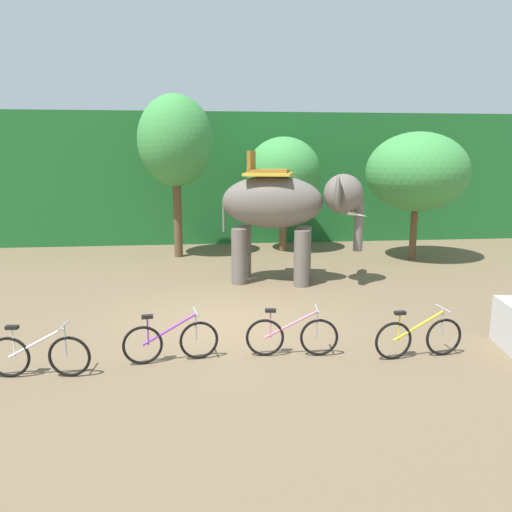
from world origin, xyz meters
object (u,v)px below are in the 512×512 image
tree_center (175,141)px  bike_yellow (419,337)px  tree_left (283,173)px  bike_pink (292,336)px  tree_center_right (417,172)px  bike_white (39,355)px  elephant (284,207)px  bike_purple (171,341)px

tree_center → bike_yellow: bearing=-64.7°
tree_left → bike_pink: 10.85m
tree_center_right → bike_white: size_ratio=2.61×
tree_center → tree_center_right: size_ratio=1.29×
tree_center_right → bike_yellow: tree_center_right is taller
tree_center_right → bike_white: tree_center_right is taller
tree_center_right → tree_left: bearing=153.0°
elephant → bike_white: elephant is taller
tree_center_right → bike_purple: bearing=-134.3°
tree_center → tree_left: tree_center is taller
elephant → bike_pink: bearing=-97.7°
bike_white → elephant: bearing=49.4°
tree_left → bike_yellow: size_ratio=2.54×
bike_white → tree_center: bearing=79.3°
tree_left → bike_white: bearing=-118.5°
tree_left → elephant: (-0.79, -4.90, -0.80)m
tree_center → bike_yellow: 11.71m
bike_white → bike_yellow: (6.65, 0.11, 0.00)m
tree_left → bike_yellow: (0.75, -10.75, -2.61)m
tree_left → bike_purple: (-3.74, -10.44, -2.61)m
tree_center → tree_center_right: (8.28, -1.48, -1.05)m
bike_purple → bike_yellow: same height
elephant → bike_white: (-5.10, -5.95, -1.82)m
tree_center → bike_pink: size_ratio=3.38×
elephant → bike_pink: elephant is taller
tree_center_right → bike_purple: (-8.05, -8.25, -2.70)m
tree_left → bike_white: tree_left is taller
tree_left → bike_white: size_ratio=2.54×
elephant → bike_yellow: 6.31m
tree_left → bike_pink: tree_left is taller
elephant → tree_center: bearing=127.3°
bike_white → bike_yellow: size_ratio=1.00×
bike_purple → tree_center: bearing=91.4°
tree_left → bike_pink: bearing=-98.4°
elephant → bike_white: bearing=-130.6°
tree_left → elephant: tree_left is taller
tree_center_right → bike_yellow: 9.65m
elephant → bike_purple: elephant is taller
bike_yellow → elephant: bearing=104.8°
tree_center → bike_white: bearing=-100.7°
tree_center → tree_left: bearing=10.1°
bike_white → tree_center_right: bearing=40.3°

